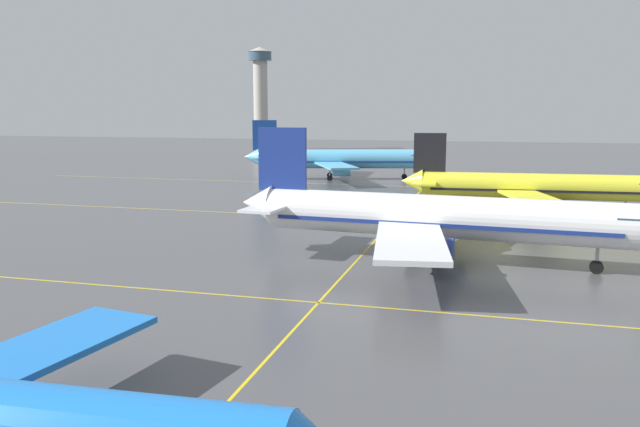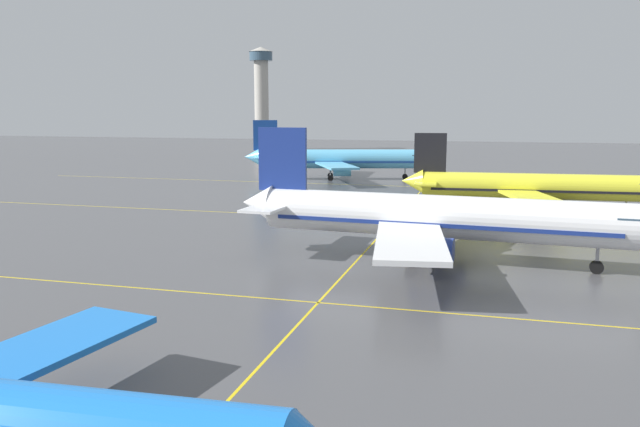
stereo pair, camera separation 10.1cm
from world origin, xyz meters
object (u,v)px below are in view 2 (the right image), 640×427
airliner_second_row (434,217)px  airliner_third_row (529,187)px  control_tower (261,90)px  airliner_far_left_stand (338,159)px

airliner_second_row → airliner_third_row: bearing=72.5°
airliner_second_row → airliner_third_row: size_ratio=1.13×
airliner_second_row → control_tower: control_tower is taller
airliner_third_row → airliner_far_left_stand: bearing=134.6°
airliner_third_row → airliner_far_left_stand: airliner_far_left_stand is taller
airliner_third_row → airliner_far_left_stand: (-36.34, 36.85, 0.41)m
airliner_second_row → control_tower: bearing=115.5°
airliner_third_row → control_tower: bearing=124.0°
airliner_far_left_stand → control_tower: size_ratio=1.05×
airliner_third_row → control_tower: 159.08m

